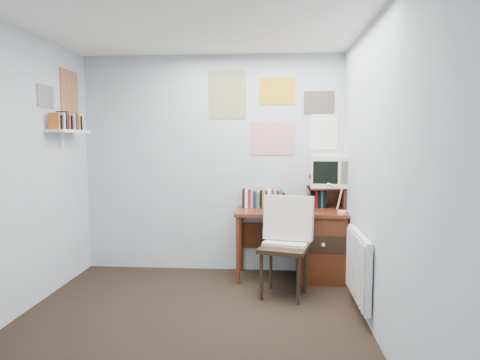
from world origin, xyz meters
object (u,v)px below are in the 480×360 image
object	(u,v)px
desk	(315,243)
crt_tv	(329,170)
desk_chair	(284,249)
tv_riser	(325,198)
radiator	(359,267)
desk_lamp	(343,196)
wall_shelf	(69,131)

from	to	relation	value
desk	crt_tv	size ratio (longest dim) A/B	3.01
desk_chair	crt_tv	bearing A→B (deg)	69.04
desk	crt_tv	world-z (taller)	crt_tv
crt_tv	desk	bearing A→B (deg)	-135.35
desk	tv_riser	distance (m)	0.51
desk_chair	crt_tv	size ratio (longest dim) A/B	2.39
desk_chair	radiator	world-z (taller)	desk_chair
desk_lamp	desk_chair	bearing A→B (deg)	-134.75
desk_chair	wall_shelf	distance (m)	2.50
desk_lamp	tv_riser	world-z (taller)	desk_lamp
radiator	wall_shelf	world-z (taller)	wall_shelf
desk_chair	crt_tv	world-z (taller)	crt_tv
wall_shelf	tv_riser	bearing A→B (deg)	10.32
tv_riser	radiator	world-z (taller)	tv_riser
desk_lamp	wall_shelf	distance (m)	2.93
desk_lamp	tv_riser	xyz separation A→B (m)	(-0.15, 0.25, -0.06)
tv_riser	wall_shelf	size ratio (longest dim) A/B	0.65
desk	radiator	xyz separation A→B (m)	(0.29, -0.93, 0.01)
desk	tv_riser	world-z (taller)	tv_riser
tv_riser	desk_chair	bearing A→B (deg)	-124.98
desk_lamp	crt_tv	size ratio (longest dim) A/B	0.93
desk	desk_lamp	distance (m)	0.62
crt_tv	radiator	distance (m)	1.32
tv_riser	radiator	distance (m)	1.15
desk_chair	wall_shelf	bearing A→B (deg)	-169.38
desk_chair	desk_lamp	bearing A→B (deg)	49.55
desk_lamp	desk	bearing A→B (deg)	163.01
radiator	wall_shelf	bearing A→B (deg)	169.11
radiator	crt_tv	bearing A→B (deg)	97.00
tv_riser	crt_tv	xyz separation A→B (m)	(0.04, 0.02, 0.31)
wall_shelf	radiator	bearing A→B (deg)	-10.89
radiator	desk_chair	bearing A→B (deg)	150.50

